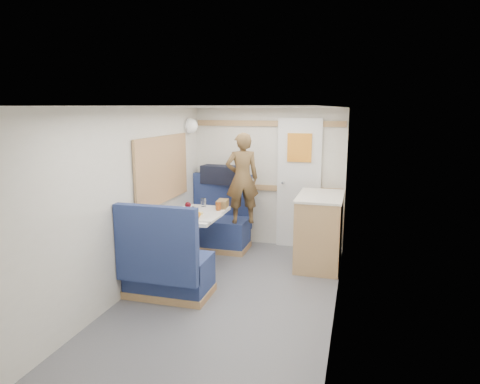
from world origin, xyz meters
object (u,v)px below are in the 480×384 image
(wine_glass, at_px, (188,206))
(beer_glass, at_px, (218,207))
(galley_counter, at_px, (319,230))
(bread_loaf, at_px, (222,204))
(tumbler_left, at_px, (174,214))
(person, at_px, (242,178))
(orange_fruit, at_px, (198,215))
(tray, at_px, (206,218))
(bench_far, at_px, (218,227))
(duffel_bag, at_px, (221,175))
(cheese_block, at_px, (199,213))
(dome_light, at_px, (190,126))
(bench_near, at_px, (167,270))
(pepper_grinder, at_px, (193,210))
(dinette_table, at_px, (196,225))
(tumbler_mid, at_px, (204,202))

(wine_glass, bearing_deg, beer_glass, 52.90)
(galley_counter, height_order, bread_loaf, galley_counter)
(tumbler_left, xyz_separation_m, beer_glass, (0.36, 0.54, -0.00))
(wine_glass, distance_m, beer_glass, 0.45)
(person, xyz_separation_m, orange_fruit, (-0.28, -0.95, -0.29))
(tray, bearing_deg, bench_far, 101.34)
(tumbler_left, relative_size, beer_glass, 1.06)
(duffel_bag, xyz_separation_m, beer_glass, (0.26, -0.91, -0.26))
(galley_counter, bearing_deg, orange_fruit, -148.31)
(cheese_block, xyz_separation_m, bread_loaf, (0.13, 0.51, 0.02))
(person, xyz_separation_m, tumbler_left, (-0.54, -1.01, -0.29))
(beer_glass, bearing_deg, dome_light, 133.84)
(duffel_bag, xyz_separation_m, tray, (0.25, -1.33, -0.30))
(galley_counter, height_order, person, person)
(dome_light, relative_size, wine_glass, 1.19)
(galley_counter, relative_size, wine_glass, 5.48)
(bench_far, xyz_separation_m, orange_fruit, (0.13, -1.14, 0.48))
(tray, bearing_deg, galley_counter, 31.26)
(bench_near, height_order, pepper_grinder, bench_near)
(dinette_table, distance_m, pepper_grinder, 0.21)
(galley_counter, distance_m, wine_glass, 1.70)
(person, bearing_deg, bench_far, -48.35)
(orange_fruit, xyz_separation_m, bread_loaf, (0.09, 0.65, -0.01))
(duffel_bag, distance_m, tumbler_mid, 0.80)
(tray, height_order, pepper_grinder, pepper_grinder)
(person, distance_m, orange_fruit, 1.03)
(bench_far, xyz_separation_m, bench_near, (0.00, -1.73, 0.00))
(orange_fruit, relative_size, bread_loaf, 0.32)
(dinette_table, bearing_deg, cheese_block, -54.63)
(dinette_table, bearing_deg, tumbler_mid, 94.93)
(dinette_table, distance_m, cheese_block, 0.25)
(person, relative_size, beer_glass, 12.27)
(cheese_block, relative_size, bread_loaf, 0.39)
(bench_near, relative_size, duffel_bag, 1.89)
(bench_far, distance_m, dome_light, 1.50)
(tumbler_left, bearing_deg, galley_counter, 28.89)
(dinette_table, relative_size, bench_near, 0.88)
(tray, height_order, bread_loaf, bread_loaf)
(galley_counter, xyz_separation_m, bread_loaf, (-1.24, -0.17, 0.30))
(tumbler_left, height_order, pepper_grinder, tumbler_left)
(wine_glass, bearing_deg, tumbler_left, -115.83)
(cheese_block, distance_m, pepper_grinder, 0.13)
(bench_far, distance_m, orange_fruit, 1.24)
(tumbler_mid, xyz_separation_m, beer_glass, (0.26, -0.15, -0.00))
(orange_fruit, bearing_deg, bench_far, 96.65)
(duffel_bag, distance_m, tray, 1.39)
(pepper_grinder, bearing_deg, person, 60.49)
(bench_near, height_order, beer_glass, bench_near)
(dinette_table, bearing_deg, bread_loaf, 59.04)
(cheese_block, xyz_separation_m, tumbler_mid, (-0.13, 0.50, 0.02))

